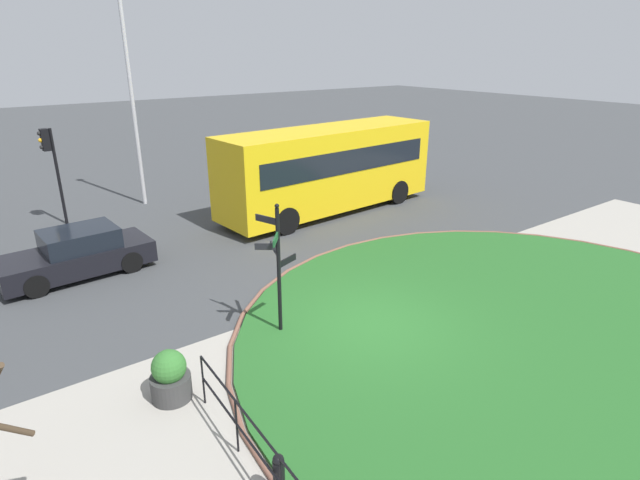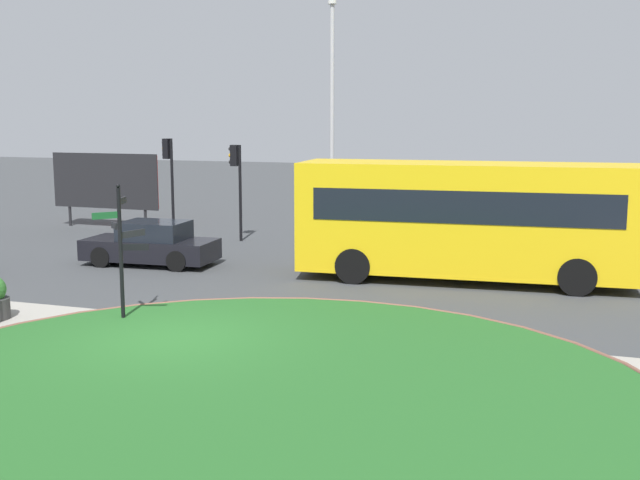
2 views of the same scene
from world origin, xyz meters
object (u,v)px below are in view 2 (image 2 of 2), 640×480
at_px(traffic_light_near, 169,165).
at_px(traffic_light_far, 236,171).
at_px(lamppost_tall, 332,114).
at_px(signpost_directional, 122,242).
at_px(billboard_left, 105,182).
at_px(car_near_lane, 151,245).
at_px(bus_yellow, 466,218).

height_order(traffic_light_near, traffic_light_far, traffic_light_near).
bearing_deg(lamppost_tall, traffic_light_far, -165.22).
xyz_separation_m(signpost_directional, billboard_left, (-9.05, 12.93, 0.12)).
bearing_deg(traffic_light_near, traffic_light_far, -176.35).
distance_m(signpost_directional, billboard_left, 15.78).
bearing_deg(signpost_directional, traffic_light_far, 101.88).
relative_size(signpost_directional, traffic_light_far, 0.88).
bearing_deg(car_near_lane, traffic_light_far, -99.25).
relative_size(bus_yellow, lamppost_tall, 1.08).
height_order(bus_yellow, car_near_lane, bus_yellow).
bearing_deg(lamppost_tall, traffic_light_near, -174.75).
height_order(signpost_directional, lamppost_tall, lamppost_tall).
distance_m(car_near_lane, lamppost_tall, 8.40).
bearing_deg(traffic_light_far, billboard_left, -15.86).
distance_m(signpost_directional, lamppost_tall, 12.80).
bearing_deg(billboard_left, car_near_lane, -46.56).
bearing_deg(car_near_lane, lamppost_tall, -126.15).
bearing_deg(car_near_lane, traffic_light_near, -69.61).
height_order(lamppost_tall, billboard_left, lamppost_tall).
relative_size(bus_yellow, traffic_light_far, 2.64).
xyz_separation_m(car_near_lane, traffic_light_far, (0.55, 5.27, 1.99)).
xyz_separation_m(car_near_lane, billboard_left, (-6.08, 6.68, 1.30)).
bearing_deg(signpost_directional, bus_yellow, 45.86).
bearing_deg(traffic_light_near, car_near_lane, 123.35).
relative_size(traffic_light_near, lamppost_tall, 0.43).
distance_m(bus_yellow, car_near_lane, 9.80).
height_order(bus_yellow, billboard_left, bus_yellow).
height_order(signpost_directional, billboard_left, signpost_directional).
xyz_separation_m(car_near_lane, traffic_light_near, (-2.45, 5.59, 2.13)).
bearing_deg(signpost_directional, car_near_lane, 115.45).
bearing_deg(traffic_light_far, lamppost_tall, -169.09).
bearing_deg(lamppost_tall, billboard_left, 177.17).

